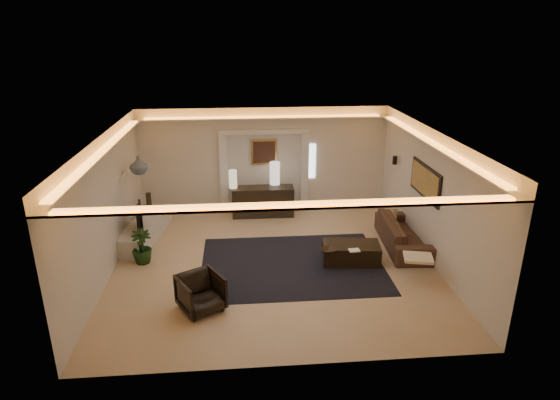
{
  "coord_description": "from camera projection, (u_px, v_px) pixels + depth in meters",
  "views": [
    {
      "loc": [
        -0.68,
        -9.47,
        4.97
      ],
      "look_at": [
        0.2,
        0.6,
        1.25
      ],
      "focal_mm": 30.2,
      "sensor_mm": 36.0,
      "label": 1
    }
  ],
  "objects": [
    {
      "name": "painting_canvas",
      "position": [
        264.0,
        152.0,
        13.28
      ],
      "size": [
        0.62,
        0.02,
        0.62
      ],
      "primitive_type": "cube",
      "color": "#4C2D1E",
      "rests_on": "wall_back"
    },
    {
      "name": "ginger_jar",
      "position": [
        139.0,
        165.0,
        11.18
      ],
      "size": [
        0.52,
        0.52,
        0.44
      ],
      "primitive_type": "imported",
      "rotation": [
        0.0,
        0.0,
        -0.31
      ],
      "color": "slate",
      "rests_on": "wall_niche"
    },
    {
      "name": "floor",
      "position": [
        274.0,
        261.0,
        10.63
      ],
      "size": [
        7.0,
        7.0,
        0.0
      ],
      "primitive_type": "plane",
      "color": "#CEA987",
      "rests_on": "ground"
    },
    {
      "name": "lamp_left",
      "position": [
        233.0,
        179.0,
        12.83
      ],
      "size": [
        0.24,
        0.24,
        0.5
      ],
      "primitive_type": "cylinder",
      "rotation": [
        0.0,
        0.0,
        0.08
      ],
      "color": "beige",
      "rests_on": "console"
    },
    {
      "name": "coffee_table",
      "position": [
        351.0,
        253.0,
        10.54
      ],
      "size": [
        1.33,
        0.83,
        0.47
      ],
      "primitive_type": "cube",
      "rotation": [
        0.0,
        0.0,
        -0.12
      ],
      "color": "black",
      "rests_on": "ground"
    },
    {
      "name": "plant",
      "position": [
        142.0,
        247.0,
        10.44
      ],
      "size": [
        0.59,
        0.59,
        0.78
      ],
      "primitive_type": "imported",
      "rotation": [
        0.0,
        0.0,
        0.46
      ],
      "color": "black",
      "rests_on": "ground"
    },
    {
      "name": "wall_back",
      "position": [
        264.0,
        159.0,
        13.4
      ],
      "size": [
        7.0,
        0.0,
        7.0
      ],
      "primitive_type": "plane",
      "rotation": [
        1.57,
        0.0,
        0.0
      ],
      "color": "beige",
      "rests_on": "ground"
    },
    {
      "name": "armchair",
      "position": [
        201.0,
        293.0,
        8.7
      ],
      "size": [
        1.03,
        1.03,
        0.7
      ],
      "primitive_type": "imported",
      "rotation": [
        0.0,
        0.0,
        0.52
      ],
      "color": "#342921",
      "rests_on": "ground"
    },
    {
      "name": "magazine",
      "position": [
        354.0,
        251.0,
        10.14
      ],
      "size": [
        0.24,
        0.18,
        0.03
      ],
      "primitive_type": "cube",
      "rotation": [
        0.0,
        0.0,
        0.07
      ],
      "color": "white",
      "rests_on": "coffee_table"
    },
    {
      "name": "pilaster_right",
      "position": [
        304.0,
        170.0,
        13.52
      ],
      "size": [
        0.22,
        0.2,
        2.2
      ],
      "primitive_type": "cube",
      "color": "silver",
      "rests_on": "ground"
    },
    {
      "name": "wall_right",
      "position": [
        431.0,
        196.0,
        10.41
      ],
      "size": [
        0.0,
        7.0,
        7.0
      ],
      "primitive_type": "plane",
      "rotation": [
        1.57,
        0.0,
        -1.57
      ],
      "color": "beige",
      "rests_on": "ground"
    },
    {
      "name": "wall_sconce",
      "position": [
        395.0,
        160.0,
        12.38
      ],
      "size": [
        0.12,
        0.12,
        0.22
      ],
      "primitive_type": "cylinder",
      "color": "black",
      "rests_on": "wall_right"
    },
    {
      "name": "bowl",
      "position": [
        328.0,
        251.0,
        10.09
      ],
      "size": [
        0.41,
        0.41,
        0.08
      ],
      "primitive_type": "imported",
      "rotation": [
        0.0,
        0.0,
        0.33
      ],
      "color": "black",
      "rests_on": "coffee_table"
    },
    {
      "name": "tv",
      "position": [
        136.0,
        219.0,
        11.03
      ],
      "size": [
        1.03,
        0.36,
        0.59
      ],
      "primitive_type": "imported",
      "rotation": [
        0.0,
        0.0,
        1.79
      ],
      "color": "black",
      "rests_on": "media_ledge"
    },
    {
      "name": "painting_frame",
      "position": [
        264.0,
        152.0,
        13.3
      ],
      "size": [
        0.74,
        0.04,
        0.74
      ],
      "primitive_type": "cube",
      "color": "tan",
      "rests_on": "wall_back"
    },
    {
      "name": "art_panel_frame",
      "position": [
        425.0,
        181.0,
        10.6
      ],
      "size": [
        0.04,
        1.64,
        0.74
      ],
      "primitive_type": "cube",
      "color": "black",
      "rests_on": "wall_right"
    },
    {
      "name": "throw_pillow",
      "position": [
        391.0,
        213.0,
        11.89
      ],
      "size": [
        0.2,
        0.4,
        0.38
      ],
      "primitive_type": "cube",
      "rotation": [
        0.0,
        0.0,
        0.23
      ],
      "color": "tan",
      "rests_on": "sofa"
    },
    {
      "name": "wall_front",
      "position": [
        291.0,
        284.0,
        6.85
      ],
      "size": [
        7.0,
        0.0,
        7.0
      ],
      "primitive_type": "plane",
      "rotation": [
        -1.57,
        0.0,
        0.0
      ],
      "color": "beige",
      "rests_on": "ground"
    },
    {
      "name": "console",
      "position": [
        263.0,
        202.0,
        13.1
      ],
      "size": [
        1.7,
        0.54,
        0.85
      ],
      "primitive_type": "cube",
      "rotation": [
        0.0,
        0.0,
        -0.01
      ],
      "color": "black",
      "rests_on": "ground"
    },
    {
      "name": "pilaster_left",
      "position": [
        224.0,
        172.0,
        13.33
      ],
      "size": [
        0.22,
        0.2,
        2.2
      ],
      "primitive_type": "cube",
      "color": "silver",
      "rests_on": "ground"
    },
    {
      "name": "ceiling",
      "position": [
        273.0,
        135.0,
        9.62
      ],
      "size": [
        7.0,
        7.0,
        0.0
      ],
      "primitive_type": "plane",
      "rotation": [
        3.14,
        0.0,
        0.0
      ],
      "color": "white",
      "rests_on": "ground"
    },
    {
      "name": "daylight_slit",
      "position": [
        311.0,
        161.0,
        13.52
      ],
      "size": [
        0.25,
        0.03,
        1.0
      ],
      "primitive_type": "cube",
      "color": "white",
      "rests_on": "wall_back"
    },
    {
      "name": "throw_blanket",
      "position": [
        418.0,
        258.0,
        9.6
      ],
      "size": [
        0.66,
        0.59,
        0.06
      ],
      "primitive_type": "cube",
      "rotation": [
        0.0,
        0.0,
        -0.24
      ],
      "color": "white",
      "rests_on": "sofa"
    },
    {
      "name": "area_rug",
      "position": [
        292.0,
        264.0,
        10.47
      ],
      "size": [
        4.0,
        3.0,
        0.01
      ],
      "primitive_type": "cube",
      "color": "black",
      "rests_on": "ground"
    },
    {
      "name": "cove_soffit",
      "position": [
        273.0,
        148.0,
        9.72
      ],
      "size": [
        7.0,
        7.0,
        0.04
      ],
      "primitive_type": "cube",
      "color": "silver",
      "rests_on": "ceiling"
    },
    {
      "name": "art_panel_gold",
      "position": [
        424.0,
        182.0,
        10.6
      ],
      "size": [
        0.02,
        1.5,
        0.62
      ],
      "primitive_type": "cube",
      "color": "tan",
      "rests_on": "wall_right"
    },
    {
      "name": "wall_left",
      "position": [
        107.0,
        206.0,
        9.84
      ],
      "size": [
        0.0,
        7.0,
        7.0
      ],
      "primitive_type": "plane",
      "rotation": [
        1.57,
        0.0,
        1.57
      ],
      "color": "beige",
      "rests_on": "ground"
    },
    {
      "name": "alcove_header",
      "position": [
        264.0,
        132.0,
        13.03
      ],
      "size": [
        2.52,
        0.2,
        0.12
      ],
      "primitive_type": "cube",
      "color": "silver",
      "rests_on": "wall_back"
    },
    {
      "name": "wall_niche",
      "position": [
        123.0,
        177.0,
        11.08
      ],
      "size": [
        0.1,
        0.55,
        0.04
      ],
      "primitive_type": "cube",
      "color": "silver",
      "rests_on": "wall_left"
    },
    {
      "name": "media_ledge",
      "position": [
        145.0,
        230.0,
        11.73
      ],
      "size": [
        1.06,
        2.53,
        0.46
      ],
      "primitive_type": "cube",
      "rotation": [
        0.0,
        0.0,
        -0.19
      ],
      "color": "beige",
      "rests_on": "ground"
    },
    {
      "name": "sofa",
      "position": [
        403.0,
        234.0,
        11.25
      ],
      "size": [
        2.31,
        1.03,
        0.66
      ],
      "primitive_type": "imported",
      "rotation": [
        0.0,
        0.0,
        1.5
      ],
      "color": "#392518",
      "rests_on": "ground"
    },
    {
      "name": "figurine",
      "position": [
        149.0,
        200.0,
        12.57
      ],
      "size": [
        0.18,
        0.18,
        0.37
      ],
      "primitive_type": "cylinder",
      "rotation": [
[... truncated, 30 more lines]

